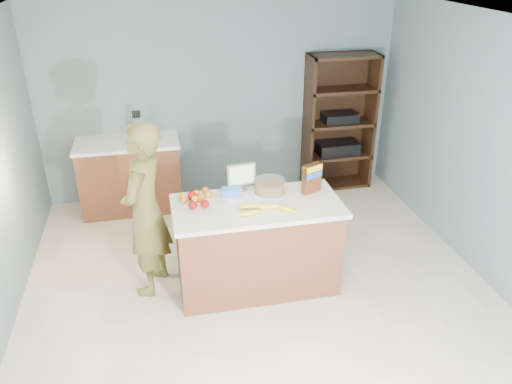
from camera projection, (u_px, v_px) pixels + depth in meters
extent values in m
cube|color=beige|center=(264.00, 303.00, 4.72)|extent=(4.50, 5.00, 0.02)
cube|color=slate|center=(220.00, 100.00, 6.33)|extent=(4.50, 0.02, 2.50)
cube|color=slate|center=(503.00, 161.00, 4.58)|extent=(0.02, 5.00, 2.50)
cube|color=white|center=(266.00, 28.00, 3.59)|extent=(4.50, 5.00, 0.02)
cube|color=brown|center=(257.00, 247.00, 4.78)|extent=(1.50, 0.70, 0.86)
cube|color=silver|center=(257.00, 206.00, 4.58)|extent=(1.56, 0.76, 0.04)
cube|color=black|center=(257.00, 279.00, 4.95)|extent=(1.46, 0.66, 0.10)
cube|color=brown|center=(131.00, 177.00, 6.22)|extent=(1.20, 0.60, 0.86)
cube|color=white|center=(127.00, 143.00, 6.01)|extent=(1.24, 0.62, 0.04)
cube|color=black|center=(334.00, 119.00, 6.77)|extent=(0.90, 0.04, 1.80)
cube|color=black|center=(308.00, 125.00, 6.53)|extent=(0.04, 0.40, 1.80)
cube|color=black|center=(369.00, 121.00, 6.69)|extent=(0.04, 0.40, 1.80)
cube|color=black|center=(334.00, 183.00, 7.01)|extent=(0.90, 0.40, 0.04)
cube|color=black|center=(337.00, 154.00, 6.81)|extent=(0.90, 0.40, 0.04)
cube|color=black|center=(339.00, 123.00, 6.61)|extent=(0.90, 0.40, 0.04)
cube|color=black|center=(342.00, 90.00, 6.41)|extent=(0.90, 0.40, 0.04)
cube|color=black|center=(344.00, 56.00, 6.21)|extent=(0.90, 0.40, 0.04)
cube|color=black|center=(337.00, 148.00, 6.77)|extent=(0.55, 0.32, 0.16)
cube|color=black|center=(340.00, 117.00, 6.57)|extent=(0.45, 0.30, 0.12)
imported|color=brown|center=(145.00, 210.00, 4.57)|extent=(0.61, 0.73, 1.70)
cube|color=tan|center=(138.00, 133.00, 5.94)|extent=(0.12, 0.10, 0.22)
cylinder|color=black|center=(133.00, 121.00, 5.86)|extent=(0.02, 0.02, 0.09)
cylinder|color=black|center=(135.00, 121.00, 5.86)|extent=(0.02, 0.02, 0.09)
cylinder|color=black|center=(137.00, 121.00, 5.87)|extent=(0.02, 0.02, 0.09)
cylinder|color=black|center=(139.00, 121.00, 5.87)|extent=(0.02, 0.02, 0.09)
cylinder|color=black|center=(140.00, 121.00, 5.88)|extent=(0.02, 0.02, 0.09)
cube|color=white|center=(240.00, 199.00, 4.66)|extent=(0.24, 0.16, 0.00)
cube|color=white|center=(266.00, 199.00, 4.66)|extent=(0.24, 0.15, 0.00)
ellipsoid|color=yellow|center=(250.00, 206.00, 4.48)|extent=(0.22, 0.06, 0.05)
ellipsoid|color=yellow|center=(250.00, 213.00, 4.37)|extent=(0.22, 0.07, 0.05)
ellipsoid|color=yellow|center=(270.00, 207.00, 4.48)|extent=(0.22, 0.09, 0.05)
ellipsoid|color=yellow|center=(287.00, 209.00, 4.43)|extent=(0.19, 0.19, 0.05)
sphere|color=#940D0A|center=(192.00, 196.00, 4.63)|extent=(0.08, 0.08, 0.08)
sphere|color=#940D0A|center=(205.00, 204.00, 4.49)|extent=(0.08, 0.08, 0.08)
sphere|color=#940D0A|center=(193.00, 205.00, 4.47)|extent=(0.08, 0.08, 0.08)
sphere|color=orange|center=(184.00, 200.00, 4.57)|extent=(0.07, 0.07, 0.07)
sphere|color=orange|center=(196.00, 193.00, 4.70)|extent=(0.07, 0.07, 0.07)
sphere|color=orange|center=(200.00, 198.00, 4.60)|extent=(0.07, 0.07, 0.07)
sphere|color=orange|center=(208.00, 194.00, 4.68)|extent=(0.07, 0.07, 0.07)
sphere|color=orange|center=(183.00, 197.00, 4.63)|extent=(0.07, 0.07, 0.07)
sphere|color=orange|center=(195.00, 199.00, 4.59)|extent=(0.07, 0.07, 0.07)
sphere|color=orange|center=(206.00, 190.00, 4.75)|extent=(0.07, 0.07, 0.07)
cube|color=blue|center=(231.00, 192.00, 4.70)|extent=(0.19, 0.14, 0.08)
cylinder|color=#267219|center=(270.00, 188.00, 4.77)|extent=(0.27, 0.27, 0.09)
cylinder|color=white|center=(270.00, 186.00, 4.76)|extent=(0.30, 0.30, 0.13)
cylinder|color=silver|center=(241.00, 190.00, 4.82)|extent=(0.12, 0.12, 0.01)
cylinder|color=silver|center=(241.00, 187.00, 4.81)|extent=(0.02, 0.02, 0.05)
cube|color=silver|center=(241.00, 174.00, 4.74)|extent=(0.28, 0.07, 0.22)
cube|color=yellow|center=(242.00, 175.00, 4.73)|extent=(0.24, 0.03, 0.18)
cube|color=#592B14|center=(312.00, 179.00, 4.73)|extent=(0.20, 0.14, 0.29)
cube|color=yellow|center=(312.00, 168.00, 4.67)|extent=(0.20, 0.14, 0.06)
cube|color=blue|center=(312.00, 174.00, 4.71)|extent=(0.20, 0.14, 0.05)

